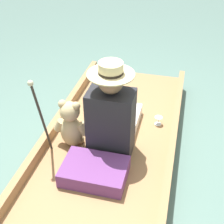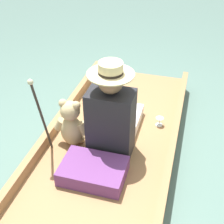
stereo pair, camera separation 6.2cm
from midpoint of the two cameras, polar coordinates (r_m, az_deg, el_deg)
ground_plane at (r=2.97m, az=0.60°, el=-6.89°), size 16.00×16.00×0.00m
punt_boat at (r=2.92m, az=0.61°, el=-5.70°), size 1.16×2.61×0.24m
seat_cushion at (r=2.48m, az=-2.71°, el=-10.72°), size 0.50×0.35×0.12m
seated_person at (r=2.61m, az=0.95°, el=-0.88°), size 0.37×0.81×0.84m
teddy_bear at (r=2.69m, az=-6.75°, el=-2.24°), size 0.32×0.19×0.46m
wine_glass at (r=3.02m, az=9.27°, el=-1.48°), size 0.07×0.07×0.09m
walking_cane at (r=2.48m, az=-12.35°, el=0.20°), size 0.04×0.20×0.77m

